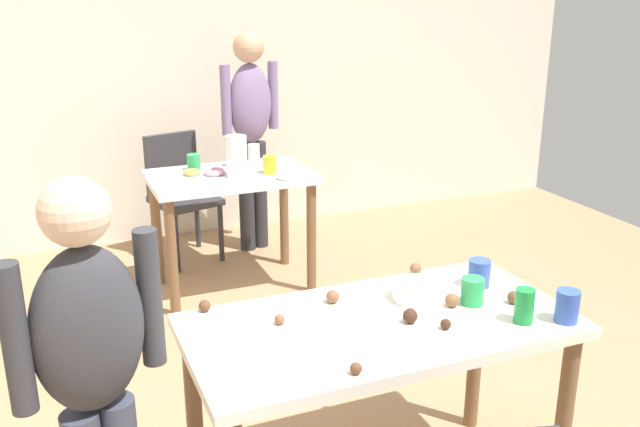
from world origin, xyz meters
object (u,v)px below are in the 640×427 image
person_girl_near (93,371)px  person_adult_far (251,122)px  dining_table_near (380,348)px  chair_far_table (180,189)px  pitcher_far (236,156)px  mixing_bowl (417,291)px  dining_table_far (231,194)px  soda_can (524,306)px

person_girl_near → person_adult_far: person_adult_far is taller
dining_table_near → chair_far_table: chair_far_table is taller
chair_far_table → person_adult_far: (0.52, -0.03, 0.44)m
person_adult_far → chair_far_table: bearing=176.4°
person_adult_far → pitcher_far: size_ratio=6.28×
mixing_bowl → pitcher_far: 1.92m
chair_far_table → mixing_bowl: 2.68m
dining_table_far → soda_can: (0.39, -2.28, 0.19)m
dining_table_near → dining_table_far: size_ratio=1.36×
soda_can → chair_far_table: bearing=101.2°
person_adult_far → mixing_bowl: bearing=-93.9°
person_girl_near → chair_far_table: bearing=74.1°
mixing_bowl → soda_can: soda_can is taller
dining_table_far → chair_far_table: bearing=105.9°
dining_table_near → pitcher_far: (0.07, 2.01, 0.23)m
mixing_bowl → pitcher_far: bearing=93.9°
mixing_bowl → pitcher_far: (-0.13, 1.91, 0.09)m
dining_table_near → mixing_bowl: size_ratio=7.66×
dining_table_near → mixing_bowl: (0.20, 0.10, 0.14)m
dining_table_far → person_girl_near: person_girl_near is taller
dining_table_near → person_girl_near: size_ratio=0.96×
chair_far_table → person_girl_near: size_ratio=0.63×
chair_far_table → person_girl_near: 2.96m
soda_can → person_girl_near: bearing=175.2°
chair_far_table → soda_can: 3.02m
person_adult_far → person_girl_near: bearing=-115.4°
chair_far_table → person_girl_near: person_girl_near is taller
mixing_bowl → chair_far_table: bearing=97.3°
chair_far_table → dining_table_near: bearing=-87.1°
dining_table_far → person_girl_near: bearing=-114.7°
person_girl_near → pitcher_far: person_girl_near is taller
person_girl_near → pitcher_far: size_ratio=5.60×
dining_table_far → chair_far_table: size_ratio=1.12×
chair_far_table → soda_can: (0.58, -2.94, 0.31)m
person_adult_far → mixing_bowl: (-0.18, -2.61, -0.15)m
chair_far_table → mixing_bowl: chair_far_table is taller
soda_can → pitcher_far: (-0.37, 2.21, 0.06)m
mixing_bowl → pitcher_far: size_ratio=0.70×
dining_table_near → person_adult_far: size_ratio=0.86×
person_adult_far → soda_can: person_adult_far is taller
dining_table_far → person_girl_near: (-0.99, -2.16, 0.20)m
person_adult_far → mixing_bowl: person_adult_far is taller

